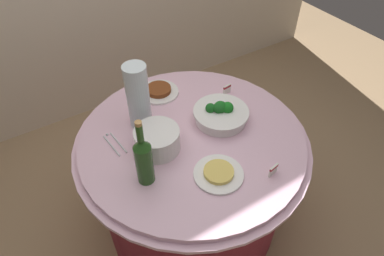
% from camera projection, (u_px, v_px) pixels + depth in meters
% --- Properties ---
extents(ground_plane, '(6.00, 6.00, 0.00)m').
position_uv_depth(ground_plane, '(192.00, 217.00, 2.15)').
color(ground_plane, '#9E7F5B').
extents(buffet_table, '(1.16, 1.16, 0.74)m').
position_uv_depth(buffet_table, '(192.00, 181.00, 1.89)').
color(buffet_table, maroon).
rests_on(buffet_table, ground_plane).
extents(broccoli_bowl, '(0.28, 0.28, 0.11)m').
position_uv_depth(broccoli_bowl, '(221.00, 114.00, 1.69)').
color(broccoli_bowl, white).
rests_on(broccoli_bowl, buffet_table).
extents(plate_stack, '(0.21, 0.21, 0.11)m').
position_uv_depth(plate_stack, '(157.00, 140.00, 1.54)').
color(plate_stack, white).
rests_on(plate_stack, buffet_table).
extents(wine_bottle, '(0.07, 0.07, 0.34)m').
position_uv_depth(wine_bottle, '(144.00, 159.00, 1.35)').
color(wine_bottle, '#244E1B').
rests_on(wine_bottle, buffet_table).
extents(decorative_fruit_vase, '(0.11, 0.11, 0.34)m').
position_uv_depth(decorative_fruit_vase, '(138.00, 98.00, 1.58)').
color(decorative_fruit_vase, silver).
rests_on(decorative_fruit_vase, buffet_table).
extents(serving_tongs, '(0.06, 0.17, 0.01)m').
position_uv_depth(serving_tongs, '(114.00, 143.00, 1.59)').
color(serving_tongs, silver).
rests_on(serving_tongs, buffet_table).
extents(food_plate_noodles, '(0.22, 0.22, 0.03)m').
position_uv_depth(food_plate_noodles, '(219.00, 173.00, 1.45)').
color(food_plate_noodles, white).
rests_on(food_plate_noodles, buffet_table).
extents(food_plate_stir_fry, '(0.22, 0.22, 0.04)m').
position_uv_depth(food_plate_stir_fry, '(159.00, 91.00, 1.86)').
color(food_plate_stir_fry, white).
rests_on(food_plate_stir_fry, buffet_table).
extents(label_placard_front, '(0.05, 0.02, 0.05)m').
position_uv_depth(label_placard_front, '(227.00, 89.00, 1.85)').
color(label_placard_front, white).
rests_on(label_placard_front, buffet_table).
extents(label_placard_mid, '(0.05, 0.02, 0.05)m').
position_uv_depth(label_placard_mid, '(273.00, 170.00, 1.44)').
color(label_placard_mid, white).
rests_on(label_placard_mid, buffet_table).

